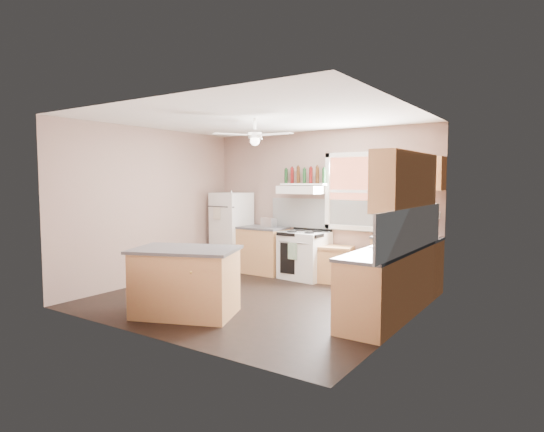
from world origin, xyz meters
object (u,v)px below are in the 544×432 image
Objects in this scene: toaster at (269,222)px; cart at (334,264)px; stove at (305,255)px; island at (186,283)px; refrigerator at (232,231)px.

toaster is 0.44× the size of cart.
toaster reaches higher than stove.
cart is at bearing 52.94° from island.
island is (1.46, -2.79, -0.34)m from refrigerator.
refrigerator is 1.80× the size of stove.
stove is (1.67, 0.04, -0.34)m from refrigerator.
toaster is at bearing 79.74° from island.
refrigerator reaches higher than stove.
toaster is at bearing 7.45° from refrigerator.
toaster is 2.93m from island.
toaster is 0.96m from stove.
toaster is 0.22× the size of island.
refrigerator reaches higher than cart.
refrigerator is 1.21× the size of island.
toaster reaches higher than cart.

